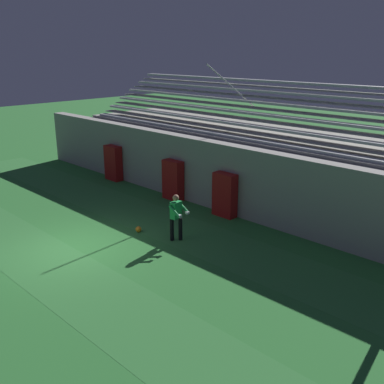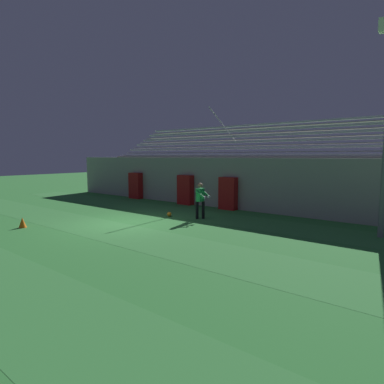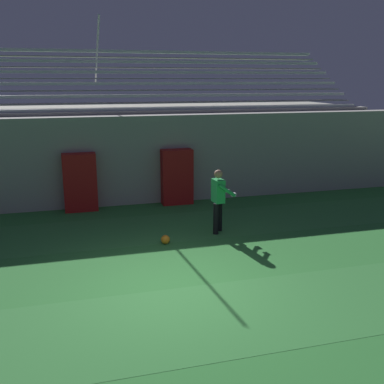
# 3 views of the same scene
# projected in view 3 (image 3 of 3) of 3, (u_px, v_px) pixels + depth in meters

# --- Properties ---
(ground_plane) EXTENTS (80.00, 80.00, 0.00)m
(ground_plane) POSITION_uv_depth(u_px,v_px,m) (173.00, 290.00, 8.54)
(ground_plane) COLOR #2D7533
(turf_stripe_mid) EXTENTS (28.00, 2.42, 0.01)m
(turf_stripe_mid) POSITION_uv_depth(u_px,v_px,m) (189.00, 320.00, 7.46)
(turf_stripe_mid) COLOR #337A38
(turf_stripe_mid) RESTS_ON ground
(turf_stripe_far) EXTENTS (28.00, 2.42, 0.01)m
(turf_stripe_far) POSITION_uv_depth(u_px,v_px,m) (142.00, 229.00, 11.99)
(turf_stripe_far) COLOR #337A38
(turf_stripe_far) RESTS_ON ground
(back_wall) EXTENTS (24.00, 0.60, 2.80)m
(back_wall) POSITION_uv_depth(u_px,v_px,m) (127.00, 160.00, 14.28)
(back_wall) COLOR #999691
(back_wall) RESTS_ON ground
(padding_pillar_gate_left) EXTENTS (0.98, 0.44, 1.76)m
(padding_pillar_gate_left) POSITION_uv_depth(u_px,v_px,m) (80.00, 182.00, 13.51)
(padding_pillar_gate_left) COLOR maroon
(padding_pillar_gate_left) RESTS_ON ground
(padding_pillar_gate_right) EXTENTS (0.98, 0.44, 1.76)m
(padding_pillar_gate_right) POSITION_uv_depth(u_px,v_px,m) (177.00, 177.00, 14.28)
(padding_pillar_gate_right) COLOR maroon
(padding_pillar_gate_right) RESTS_ON ground
(bleacher_stand) EXTENTS (18.00, 4.75, 5.83)m
(bleacher_stand) POSITION_uv_depth(u_px,v_px,m) (118.00, 145.00, 16.77)
(bleacher_stand) COLOR #999691
(bleacher_stand) RESTS_ON ground
(goalkeeper) EXTENTS (0.58, 0.61, 1.67)m
(goalkeeper) POSITION_uv_depth(u_px,v_px,m) (219.00, 197.00, 11.55)
(goalkeeper) COLOR black
(goalkeeper) RESTS_ON ground
(soccer_ball) EXTENTS (0.22, 0.22, 0.22)m
(soccer_ball) POSITION_uv_depth(u_px,v_px,m) (165.00, 240.00, 10.92)
(soccer_ball) COLOR orange
(soccer_ball) RESTS_ON ground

